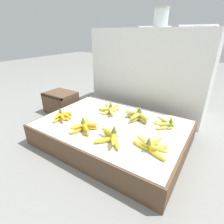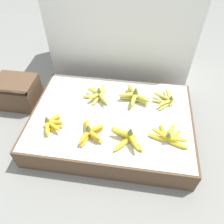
{
  "view_description": "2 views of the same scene",
  "coord_description": "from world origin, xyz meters",
  "px_view_note": "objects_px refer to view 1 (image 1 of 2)",
  "views": [
    {
      "loc": [
        0.65,
        -0.99,
        0.81
      ],
      "look_at": [
        -0.06,
        0.09,
        0.22
      ],
      "focal_mm": 28.0,
      "sensor_mm": 36.0,
      "label": 1
    },
    {
      "loc": [
        0.15,
        -1.0,
        1.27
      ],
      "look_at": [
        0.0,
        -0.01,
        0.2
      ],
      "focal_mm": 35.0,
      "sensor_mm": 36.0,
      "label": 2
    }
  ],
  "objects_px": {
    "banana_bunch_front_left": "(63,116)",
    "banana_bunch_middle_midright": "(138,115)",
    "banana_bunch_front_right": "(151,145)",
    "wooden_crate": "(61,102)",
    "banana_bunch_front_midleft": "(85,126)",
    "banana_bunch_middle_right": "(167,123)",
    "banana_bunch_middle_midleft": "(110,109)",
    "glass_jar": "(161,17)",
    "banana_bunch_front_midright": "(111,136)",
    "foam_tray_white": "(199,26)"
  },
  "relations": [
    {
      "from": "banana_bunch_front_left",
      "to": "banana_bunch_front_midright",
      "type": "height_order",
      "value": "banana_bunch_front_midright"
    },
    {
      "from": "banana_bunch_middle_midleft",
      "to": "banana_bunch_middle_right",
      "type": "height_order",
      "value": "banana_bunch_middle_midleft"
    },
    {
      "from": "banana_bunch_middle_midright",
      "to": "banana_bunch_middle_right",
      "type": "bearing_deg",
      "value": 3.41
    },
    {
      "from": "banana_bunch_front_left",
      "to": "banana_bunch_front_midleft",
      "type": "bearing_deg",
      "value": -7.21
    },
    {
      "from": "foam_tray_white",
      "to": "banana_bunch_front_midright",
      "type": "bearing_deg",
      "value": -104.05
    },
    {
      "from": "banana_bunch_middle_right",
      "to": "banana_bunch_front_left",
      "type": "bearing_deg",
      "value": -154.87
    },
    {
      "from": "banana_bunch_front_right",
      "to": "glass_jar",
      "type": "xyz_separation_m",
      "value": [
        -0.32,
        0.84,
        0.73
      ]
    },
    {
      "from": "banana_bunch_front_left",
      "to": "banana_bunch_middle_midright",
      "type": "xyz_separation_m",
      "value": [
        0.5,
        0.33,
        0.01
      ]
    },
    {
      "from": "wooden_crate",
      "to": "banana_bunch_middle_midright",
      "type": "relative_size",
      "value": 1.32
    },
    {
      "from": "banana_bunch_middle_midleft",
      "to": "glass_jar",
      "type": "distance_m",
      "value": 0.92
    },
    {
      "from": "glass_jar",
      "to": "foam_tray_white",
      "type": "relative_size",
      "value": 0.56
    },
    {
      "from": "wooden_crate",
      "to": "glass_jar",
      "type": "height_order",
      "value": "glass_jar"
    },
    {
      "from": "foam_tray_white",
      "to": "banana_bunch_middle_midleft",
      "type": "bearing_deg",
      "value": -128.94
    },
    {
      "from": "banana_bunch_front_midleft",
      "to": "glass_jar",
      "type": "relative_size",
      "value": 1.37
    },
    {
      "from": "banana_bunch_front_right",
      "to": "banana_bunch_middle_midright",
      "type": "distance_m",
      "value": 0.4
    },
    {
      "from": "glass_jar",
      "to": "banana_bunch_middle_right",
      "type": "bearing_deg",
      "value": -58.93
    },
    {
      "from": "banana_bunch_middle_midright",
      "to": "banana_bunch_middle_right",
      "type": "relative_size",
      "value": 1.0
    },
    {
      "from": "banana_bunch_front_left",
      "to": "banana_bunch_middle_midright",
      "type": "relative_size",
      "value": 0.78
    },
    {
      "from": "banana_bunch_middle_right",
      "to": "foam_tray_white",
      "type": "xyz_separation_m",
      "value": [
        0.0,
        0.58,
        0.66
      ]
    },
    {
      "from": "wooden_crate",
      "to": "banana_bunch_front_midleft",
      "type": "bearing_deg",
      "value": -29.22
    },
    {
      "from": "banana_bunch_front_right",
      "to": "foam_tray_white",
      "type": "xyz_separation_m",
      "value": [
        -0.01,
        0.91,
        0.66
      ]
    },
    {
      "from": "wooden_crate",
      "to": "banana_bunch_middle_midright",
      "type": "xyz_separation_m",
      "value": [
        0.93,
        -0.02,
        0.1
      ]
    },
    {
      "from": "wooden_crate",
      "to": "foam_tray_white",
      "type": "xyz_separation_m",
      "value": [
        1.16,
        0.58,
        0.74
      ]
    },
    {
      "from": "banana_bunch_front_left",
      "to": "banana_bunch_middle_midright",
      "type": "height_order",
      "value": "banana_bunch_middle_midright"
    },
    {
      "from": "banana_bunch_middle_midleft",
      "to": "foam_tray_white",
      "type": "xyz_separation_m",
      "value": [
        0.49,
        0.61,
        0.65
      ]
    },
    {
      "from": "banana_bunch_front_midright",
      "to": "glass_jar",
      "type": "relative_size",
      "value": 1.45
    },
    {
      "from": "wooden_crate",
      "to": "banana_bunch_middle_right",
      "type": "bearing_deg",
      "value": -0.38
    },
    {
      "from": "banana_bunch_front_midleft",
      "to": "banana_bunch_middle_midleft",
      "type": "bearing_deg",
      "value": 93.1
    },
    {
      "from": "banana_bunch_front_midright",
      "to": "glass_jar",
      "type": "xyz_separation_m",
      "value": [
        -0.07,
        0.9,
        0.72
      ]
    },
    {
      "from": "banana_bunch_front_midleft",
      "to": "banana_bunch_middle_right",
      "type": "xyz_separation_m",
      "value": [
        0.47,
        0.38,
        -0.01
      ]
    },
    {
      "from": "banana_bunch_front_left",
      "to": "banana_bunch_front_midright",
      "type": "relative_size",
      "value": 0.8
    },
    {
      "from": "banana_bunch_front_left",
      "to": "glass_jar",
      "type": "height_order",
      "value": "glass_jar"
    },
    {
      "from": "banana_bunch_front_left",
      "to": "banana_bunch_middle_midleft",
      "type": "height_order",
      "value": "banana_bunch_middle_midleft"
    },
    {
      "from": "banana_bunch_front_midright",
      "to": "glass_jar",
      "type": "distance_m",
      "value": 1.15
    },
    {
      "from": "banana_bunch_middle_midleft",
      "to": "banana_bunch_middle_midright",
      "type": "height_order",
      "value": "banana_bunch_middle_midright"
    },
    {
      "from": "banana_bunch_front_midright",
      "to": "banana_bunch_middle_midright",
      "type": "distance_m",
      "value": 0.37
    },
    {
      "from": "banana_bunch_front_midright",
      "to": "banana_bunch_front_right",
      "type": "height_order",
      "value": "banana_bunch_front_midright"
    },
    {
      "from": "banana_bunch_front_midleft",
      "to": "banana_bunch_middle_right",
      "type": "bearing_deg",
      "value": 38.53
    },
    {
      "from": "banana_bunch_front_right",
      "to": "banana_bunch_front_left",
      "type": "bearing_deg",
      "value": -178.93
    },
    {
      "from": "wooden_crate",
      "to": "banana_bunch_middle_midright",
      "type": "bearing_deg",
      "value": -1.32
    },
    {
      "from": "banana_bunch_front_right",
      "to": "banana_bunch_middle_right",
      "type": "relative_size",
      "value": 1.06
    },
    {
      "from": "banana_bunch_front_right",
      "to": "foam_tray_white",
      "type": "relative_size",
      "value": 0.88
    },
    {
      "from": "banana_bunch_front_left",
      "to": "banana_bunch_middle_midright",
      "type": "bearing_deg",
      "value": 33.35
    },
    {
      "from": "banana_bunch_front_right",
      "to": "banana_bunch_middle_right",
      "type": "xyz_separation_m",
      "value": [
        -0.01,
        0.33,
        -0.0
      ]
    },
    {
      "from": "banana_bunch_middle_midleft",
      "to": "foam_tray_white",
      "type": "distance_m",
      "value": 1.02
    },
    {
      "from": "banana_bunch_front_left",
      "to": "banana_bunch_front_midright",
      "type": "xyz_separation_m",
      "value": [
        0.49,
        -0.04,
        0.01
      ]
    },
    {
      "from": "banana_bunch_front_left",
      "to": "banana_bunch_middle_right",
      "type": "relative_size",
      "value": 0.78
    },
    {
      "from": "banana_bunch_middle_midleft",
      "to": "banana_bunch_front_right",
      "type": "bearing_deg",
      "value": -31.39
    },
    {
      "from": "banana_bunch_front_midleft",
      "to": "banana_bunch_middle_right",
      "type": "distance_m",
      "value": 0.61
    },
    {
      "from": "banana_bunch_front_left",
      "to": "banana_bunch_middle_midleft",
      "type": "distance_m",
      "value": 0.4
    }
  ]
}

